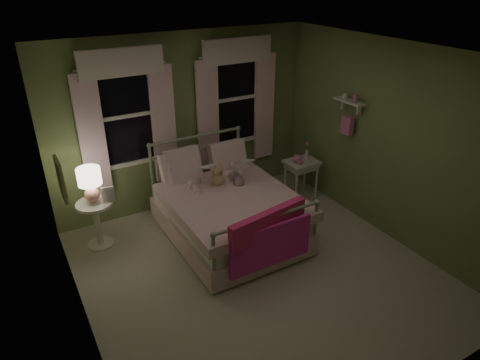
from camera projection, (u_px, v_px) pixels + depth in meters
room_shell at (261, 177)px, 4.69m from camera, size 4.20×4.20×4.20m
bed at (227, 211)px, 5.83m from camera, size 1.58×2.04×1.18m
pink_throw at (269, 233)px, 4.94m from camera, size 1.10×0.27×0.71m
child_left at (194, 167)px, 5.80m from camera, size 0.30×0.23×0.72m
child_right at (230, 157)px, 6.04m from camera, size 0.42×0.35×0.77m
book_left at (202, 172)px, 5.59m from camera, size 0.21×0.14×0.26m
book_right at (239, 166)px, 5.86m from camera, size 0.20×0.11×0.26m
teddy_bear at (218, 176)px, 5.86m from camera, size 0.24×0.20×0.32m
nightstand_left at (96, 218)px, 5.59m from camera, size 0.46×0.46×0.65m
table_lamp at (90, 182)px, 5.35m from camera, size 0.30×0.30×0.47m
book_nightstand at (103, 203)px, 5.47m from camera, size 0.21×0.26×0.02m
nightstand_right at (302, 167)px, 6.70m from camera, size 0.50×0.40×0.64m
pink_toy at (297, 159)px, 6.58m from camera, size 0.14×0.19×0.14m
bud_vase at (307, 150)px, 6.69m from camera, size 0.06×0.06×0.28m
window_left at (127, 112)px, 5.74m from camera, size 1.34×0.13×1.96m
window_right at (237, 95)px, 6.50m from camera, size 1.34×0.13×1.96m
wall_shelf at (348, 114)px, 5.98m from camera, size 0.15×0.50×0.60m
framed_picture at (61, 179)px, 4.19m from camera, size 0.03×0.32×0.42m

